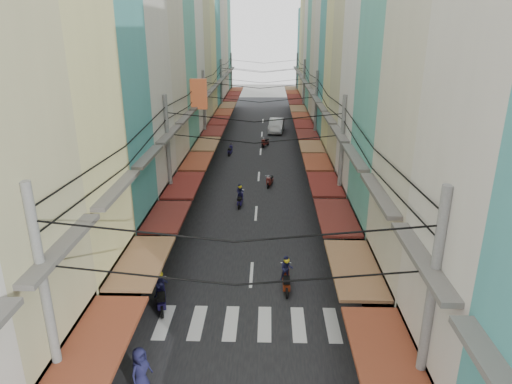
% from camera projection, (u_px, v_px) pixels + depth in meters
% --- Properties ---
extents(ground, '(160.00, 160.00, 0.00)m').
position_uv_depth(ground, '(253.00, 256.00, 24.58)').
color(ground, slate).
rests_on(ground, ground).
extents(road, '(10.00, 80.00, 0.02)m').
position_uv_depth(road, '(260.00, 157.00, 43.39)').
color(road, black).
rests_on(road, ground).
extents(sidewalk_left, '(3.00, 80.00, 0.06)m').
position_uv_depth(sidewalk_left, '(192.00, 156.00, 43.56)').
color(sidewalk_left, slate).
rests_on(sidewalk_left, ground).
extents(sidewalk_right, '(3.00, 80.00, 0.06)m').
position_uv_depth(sidewalk_right, '(329.00, 157.00, 43.21)').
color(sidewalk_right, slate).
rests_on(sidewalk_right, ground).
extents(crosswalk, '(7.55, 2.40, 0.01)m').
position_uv_depth(crosswalk, '(248.00, 323.00, 18.93)').
color(crosswalk, silver).
rests_on(crosswalk, ground).
extents(building_row_left, '(7.80, 67.67, 23.70)m').
position_uv_depth(building_row_left, '(162.00, 52.00, 37.06)').
color(building_row_left, silver).
rests_on(building_row_left, ground).
extents(building_row_right, '(7.80, 68.98, 22.59)m').
position_uv_depth(building_row_right, '(358.00, 57.00, 36.65)').
color(building_row_right, teal).
rests_on(building_row_right, ground).
extents(utility_poles, '(10.20, 66.13, 8.20)m').
position_uv_depth(utility_poles, '(259.00, 94.00, 36.47)').
color(utility_poles, slate).
rests_on(utility_poles, ground).
extents(white_car, '(5.66, 2.62, 1.94)m').
position_uv_depth(white_car, '(276.00, 132.00, 54.00)').
color(white_car, '#BABABE').
rests_on(white_car, ground).
extents(bicycle, '(1.75, 0.70, 1.19)m').
position_uv_depth(bicycle, '(365.00, 245.00, 25.87)').
color(bicycle, black).
rests_on(bicycle, ground).
extents(moving_scooters, '(6.01, 30.92, 1.88)m').
position_uv_depth(moving_scooters, '(239.00, 214.00, 28.76)').
color(moving_scooters, black).
rests_on(moving_scooters, ground).
extents(parked_scooters, '(13.27, 15.14, 1.01)m').
position_uv_depth(parked_scooters, '(320.00, 284.00, 21.01)').
color(parked_scooters, black).
rests_on(parked_scooters, ground).
extents(pedestrians, '(13.75, 26.27, 2.21)m').
position_uv_depth(pedestrians, '(182.00, 229.00, 25.38)').
color(pedestrians, '#28212C').
rests_on(pedestrians, ground).
extents(market_umbrella, '(2.43, 2.43, 2.56)m').
position_uv_depth(market_umbrella, '(412.00, 290.00, 17.21)').
color(market_umbrella, '#B2B2B7').
rests_on(market_umbrella, ground).
extents(traffic_sign, '(0.10, 0.60, 2.73)m').
position_uv_depth(traffic_sign, '(349.00, 220.00, 24.15)').
color(traffic_sign, slate).
rests_on(traffic_sign, ground).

